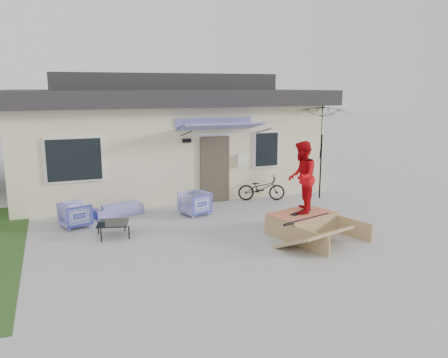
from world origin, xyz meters
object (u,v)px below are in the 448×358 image
object	(u,v)px
armchair_left	(75,213)
bicycle	(261,186)
coffee_table	(113,229)
loveseat	(117,206)
skater	(302,176)
patio_umbrella	(322,145)
armchair_right	(195,202)
skate_ramp	(301,223)
skateboard	(300,212)

from	to	relation	value
armchair_left	bicycle	distance (m)	5.85
coffee_table	bicycle	world-z (taller)	bicycle
loveseat	skater	world-z (taller)	skater
armchair_left	skater	world-z (taller)	skater
loveseat	patio_umbrella	distance (m)	6.71
armchair_left	loveseat	bearing A→B (deg)	-78.21
armchair_right	skate_ramp	distance (m)	3.25
bicycle	patio_umbrella	size ratio (longest dim) A/B	0.68
skateboard	patio_umbrella	bearing A→B (deg)	23.12
patio_umbrella	skater	world-z (taller)	skater
armchair_right	patio_umbrella	size ratio (longest dim) A/B	0.33
armchair_left	coffee_table	xyz separation A→B (m)	(0.82, -1.16, -0.18)
bicycle	skate_ramp	distance (m)	3.45
armchair_left	skateboard	size ratio (longest dim) A/B	0.98
armchair_left	skater	xyz separation A→B (m)	(5.27, -2.51, 1.09)
armchair_left	armchair_right	xyz separation A→B (m)	(3.26, -0.02, 0.01)
skate_ramp	skateboard	distance (m)	0.28
armchair_right	bicycle	size ratio (longest dim) A/B	0.49
loveseat	skateboard	bearing A→B (deg)	125.44
bicycle	patio_umbrella	distance (m)	2.35
loveseat	skate_ramp	size ratio (longest dim) A/B	0.69
armchair_left	patio_umbrella	distance (m)	7.86
loveseat	armchair_right	size ratio (longest dim) A/B	1.88
loveseat	coffee_table	bearing A→B (deg)	62.35
loveseat	skate_ramp	distance (m)	5.22
loveseat	coffee_table	xyz separation A→B (m)	(-0.36, -1.83, -0.09)
coffee_table	skateboard	distance (m)	4.66
bicycle	patio_umbrella	xyz separation A→B (m)	(1.94, -0.40, 1.27)
loveseat	skate_ramp	xyz separation A→B (m)	(4.10, -3.23, -0.02)
skate_ramp	skateboard	size ratio (longest dim) A/B	2.78
patio_umbrella	skateboard	world-z (taller)	patio_umbrella
loveseat	patio_umbrella	xyz separation A→B (m)	(6.54, -0.23, 1.47)
bicycle	skater	world-z (taller)	skater
bicycle	coffee_table	bearing A→B (deg)	131.67
armchair_right	skateboard	world-z (taller)	armchair_right
coffee_table	skateboard	bearing A→B (deg)	-16.91
armchair_left	coffee_table	world-z (taller)	armchair_left
armchair_left	skate_ramp	bearing A→B (deg)	-133.79
armchair_left	skateboard	world-z (taller)	armchair_left
patio_umbrella	coffee_table	bearing A→B (deg)	-166.96
coffee_table	loveseat	bearing A→B (deg)	79.01
coffee_table	patio_umbrella	distance (m)	7.25
armchair_right	patio_umbrella	world-z (taller)	patio_umbrella
skate_ramp	skateboard	world-z (taller)	skateboard
coffee_table	bicycle	distance (m)	5.36
skateboard	loveseat	bearing A→B (deg)	115.00
coffee_table	skateboard	world-z (taller)	skateboard
armchair_left	skate_ramp	size ratio (longest dim) A/B	0.35
bicycle	skater	distance (m)	3.53
armchair_left	skater	distance (m)	5.94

